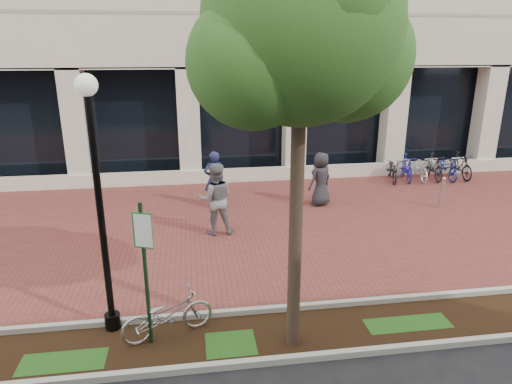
{
  "coord_description": "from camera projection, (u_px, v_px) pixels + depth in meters",
  "views": [
    {
      "loc": [
        -1.99,
        -12.12,
        4.98
      ],
      "look_at": [
        -0.33,
        -0.8,
        1.27
      ],
      "focal_mm": 32.0,
      "sensor_mm": 36.0,
      "label": 1
    }
  ],
  "objects": [
    {
      "name": "ground",
      "position": [
        263.0,
        225.0,
        13.22
      ],
      "size": [
        120.0,
        120.0,
        0.0
      ],
      "primitive_type": "plane",
      "color": "black",
      "rests_on": "ground"
    },
    {
      "name": "brick_plaza",
      "position": [
        263.0,
        225.0,
        13.22
      ],
      "size": [
        40.0,
        9.0,
        0.01
      ],
      "primitive_type": "cube",
      "color": "brown",
      "rests_on": "ground"
    },
    {
      "name": "planting_strip",
      "position": [
        309.0,
        332.0,
        8.28
      ],
      "size": [
        40.0,
        1.5,
        0.01
      ],
      "primitive_type": "cube",
      "color": "black",
      "rests_on": "ground"
    },
    {
      "name": "curb_plaza_side",
      "position": [
        300.0,
        307.0,
        8.97
      ],
      "size": [
        40.0,
        0.12,
        0.12
      ],
      "primitive_type": "cube",
      "color": "#AAAAA1",
      "rests_on": "ground"
    },
    {
      "name": "curb_street_side",
      "position": [
        321.0,
        356.0,
        7.55
      ],
      "size": [
        40.0,
        0.12,
        0.12
      ],
      "primitive_type": "cube",
      "color": "#AAAAA1",
      "rests_on": "ground"
    },
    {
      "name": "parking_sign",
      "position": [
        144.0,
        258.0,
        7.47
      ],
      "size": [
        0.34,
        0.07,
        2.6
      ],
      "rotation": [
        0.0,
        0.0,
        -0.37
      ],
      "color": "#14371B",
      "rests_on": "ground"
    },
    {
      "name": "lamppost",
      "position": [
        99.0,
        196.0,
        7.61
      ],
      "size": [
        0.36,
        0.36,
        4.56
      ],
      "color": "black",
      "rests_on": "ground"
    },
    {
      "name": "street_tree",
      "position": [
        304.0,
        39.0,
        6.45
      ],
      "size": [
        3.41,
        2.84,
        6.66
      ],
      "color": "#463628",
      "rests_on": "ground"
    },
    {
      "name": "locked_bicycle",
      "position": [
        167.0,
        314.0,
        8.05
      ],
      "size": [
        1.76,
        1.1,
        0.87
      ],
      "primitive_type": "imported",
      "rotation": [
        0.0,
        0.0,
        1.91
      ],
      "color": "#B0AFB4",
      "rests_on": "ground"
    },
    {
      "name": "pedestrian_left",
      "position": [
        214.0,
        179.0,
        14.45
      ],
      "size": [
        0.73,
        0.55,
        1.82
      ],
      "primitive_type": "imported",
      "rotation": [
        0.0,
        0.0,
        3.33
      ],
      "color": "#1C2348",
      "rests_on": "ground"
    },
    {
      "name": "pedestrian_mid",
      "position": [
        215.0,
        199.0,
        12.33
      ],
      "size": [
        0.98,
        0.77,
        1.99
      ],
      "primitive_type": "imported",
      "rotation": [
        0.0,
        0.0,
        3.16
      ],
      "color": "slate",
      "rests_on": "ground"
    },
    {
      "name": "pedestrian_right",
      "position": [
        321.0,
        179.0,
        14.6
      ],
      "size": [
        1.02,
        0.9,
        1.74
      ],
      "primitive_type": "imported",
      "rotation": [
        0.0,
        0.0,
        3.66
      ],
      "color": "#252429",
      "rests_on": "ground"
    },
    {
      "name": "bollard",
      "position": [
        442.0,
        192.0,
        14.44
      ],
      "size": [
        0.12,
        0.12,
        1.02
      ],
      "color": "silver",
      "rests_on": "ground"
    },
    {
      "name": "bike_rack_cluster",
      "position": [
        426.0,
        167.0,
        17.54
      ],
      "size": [
        3.5,
        1.82,
        1.0
      ],
      "rotation": [
        0.0,
        0.0,
        -0.15
      ],
      "color": "black",
      "rests_on": "ground"
    }
  ]
}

